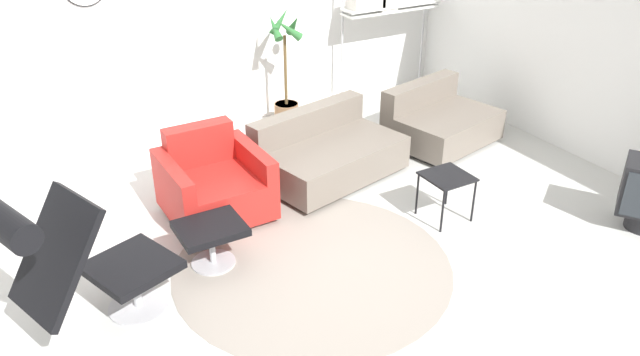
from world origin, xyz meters
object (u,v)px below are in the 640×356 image
(lounge_chair, at_px, (74,255))
(couch_low, at_px, (327,154))
(armchair_red, at_px, (214,186))
(shelf_unit, at_px, (381,6))
(ottoman, at_px, (211,234))
(potted_plant, at_px, (286,85))
(side_table, at_px, (447,181))
(couch_second, at_px, (439,123))

(lounge_chair, height_order, couch_low, lounge_chair)
(lounge_chair, xyz_separation_m, armchair_red, (1.36, 1.09, -0.39))
(lounge_chair, relative_size, shelf_unit, 0.68)
(couch_low, bearing_deg, lounge_chair, 12.22)
(ottoman, distance_m, couch_low, 1.80)
(armchair_red, bearing_deg, lounge_chair, 38.00)
(lounge_chair, relative_size, potted_plant, 0.86)
(lounge_chair, xyz_separation_m, side_table, (3.14, -0.00, -0.30))
(side_table, relative_size, potted_plant, 0.31)
(couch_low, xyz_separation_m, couch_second, (1.52, 0.07, 0.00))
(shelf_unit, bearing_deg, lounge_chair, -147.61)
(armchair_red, xyz_separation_m, couch_low, (1.28, 0.14, -0.05))
(couch_low, distance_m, side_table, 1.35)
(lounge_chair, distance_m, shelf_unit, 5.07)
(couch_second, height_order, potted_plant, potted_plant)
(ottoman, distance_m, couch_second, 3.24)
(ottoman, distance_m, potted_plant, 2.88)
(ottoman, xyz_separation_m, couch_second, (3.10, 0.94, -0.04))
(lounge_chair, xyz_separation_m, potted_plant, (2.86, 2.60, -0.16))
(lounge_chair, distance_m, side_table, 3.16)
(couch_second, bearing_deg, potted_plant, -58.08)
(couch_second, xyz_separation_m, potted_plant, (-1.28, 1.29, 0.28))
(lounge_chair, height_order, couch_second, lounge_chair)
(side_table, bearing_deg, ottoman, 169.92)
(lounge_chair, relative_size, couch_second, 0.93)
(lounge_chair, relative_size, couch_low, 0.77)
(armchair_red, distance_m, side_table, 2.10)
(couch_low, height_order, side_table, couch_low)
(couch_low, bearing_deg, side_table, 99.59)
(lounge_chair, xyz_separation_m, shelf_unit, (4.25, 2.69, 0.60))
(potted_plant, bearing_deg, side_table, -83.86)
(couch_second, bearing_deg, couch_low, -10.10)
(armchair_red, xyz_separation_m, side_table, (1.79, -1.09, 0.09))
(ottoman, relative_size, couch_low, 0.33)
(potted_plant, bearing_deg, shelf_unit, 3.88)
(armchair_red, distance_m, potted_plant, 2.14)
(couch_low, bearing_deg, potted_plant, -112.57)
(ottoman, height_order, armchair_red, armchair_red)
(ottoman, height_order, side_table, side_table)
(potted_plant, height_order, shelf_unit, shelf_unit)
(couch_low, height_order, potted_plant, potted_plant)
(lounge_chair, bearing_deg, side_table, 70.47)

